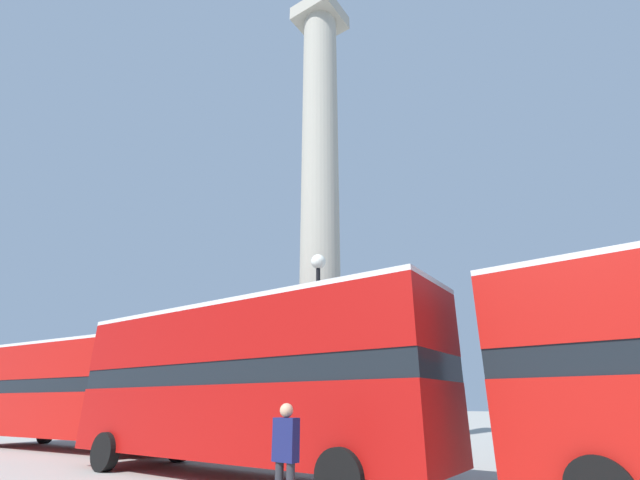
# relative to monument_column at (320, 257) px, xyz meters

# --- Properties ---
(ground_plane) EXTENTS (200.00, 200.00, 0.00)m
(ground_plane) POSITION_rel_monument_column_xyz_m (0.00, 0.00, -8.18)
(ground_plane) COLOR #9E9B93
(monument_column) EXTENTS (5.92, 5.92, 24.77)m
(monument_column) POSITION_rel_monument_column_xyz_m (0.00, 0.00, 0.00)
(monument_column) COLOR #A39E8E
(monument_column) RESTS_ON ground_plane
(bus_b) EXTENTS (11.55, 3.71, 4.29)m
(bus_b) POSITION_rel_monument_column_xyz_m (-8.38, -5.59, -5.81)
(bus_b) COLOR #B7140F
(bus_b) RESTS_ON ground_plane
(bus_c) EXTENTS (11.07, 2.88, 4.27)m
(bus_c) POSITION_rel_monument_column_xyz_m (2.18, -6.88, -5.82)
(bus_c) COLOR #A80F0C
(bus_c) RESTS_ON ground_plane
(equestrian_statue) EXTENTS (4.05, 3.57, 6.04)m
(equestrian_statue) POSITION_rel_monument_column_xyz_m (-8.14, 2.08, -6.48)
(equestrian_statue) COLOR #A39E8E
(equestrian_statue) RESTS_ON ground_plane
(street_lamp) EXTENTS (0.50, 0.50, 6.51)m
(street_lamp) POSITION_rel_monument_column_xyz_m (2.84, -4.27, -4.12)
(street_lamp) COLOR black
(street_lamp) RESTS_ON ground_plane
(pedestrian_near_lamp) EXTENTS (0.47, 0.23, 1.75)m
(pedestrian_near_lamp) POSITION_rel_monument_column_xyz_m (5.80, -9.50, -7.19)
(pedestrian_near_lamp) COLOR #28282D
(pedestrian_near_lamp) RESTS_ON ground_plane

